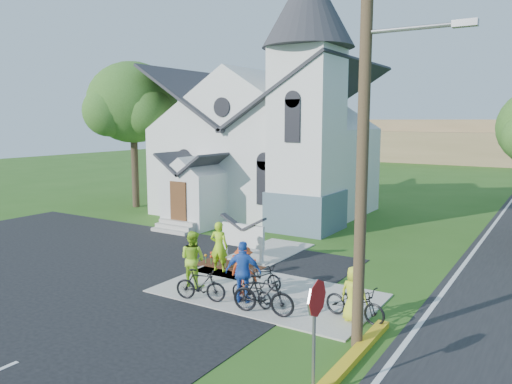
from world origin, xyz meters
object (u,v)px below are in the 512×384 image
Objects in this scene: cyclist_1 at (193,259)px; cyclist_2 at (243,272)px; cyclist_4 at (354,294)px; cyclist_0 at (219,246)px; bike_3 at (263,295)px; stop_sign at (316,314)px; bike_4 at (355,303)px; church_sign at (243,236)px; utility_pole at (366,126)px; bike_2 at (252,291)px; bike_1 at (201,285)px; cyclist_3 at (244,270)px; bike_0 at (262,275)px.

cyclist_2 is at bearing 173.36° from cyclist_1.
cyclist_2 is 3.38m from cyclist_4.
cyclist_0 reaches higher than cyclist_4.
stop_sign is at bearing -143.40° from bike_3.
stop_sign is 4.35m from bike_4.
cyclist_4 is at bearing -30.00° from church_sign.
cyclist_2 is (2.26, -0.37, 0.01)m from cyclist_1.
cyclist_4 is at bearing -77.28° from bike_3.
church_sign is 0.22× the size of utility_pole.
cyclist_0 reaches higher than bike_2.
bike_4 is (0.00, 0.11, -0.29)m from cyclist_4.
cyclist_1 reaches higher than cyclist_4.
bike_4 is (3.35, 0.51, -0.46)m from cyclist_2.
cyclist_3 is at bearing -49.36° from bike_1.
cyclist_3 is 1.78m from bike_3.
church_sign is at bearing -48.08° from cyclist_3.
utility_pole is 4.03× the size of stop_sign.
bike_0 is at bearing -100.12° from cyclist_2.
church_sign is 1.17× the size of bike_3.
cyclist_1 is 1.19× the size of cyclist_3.
cyclist_4 reaches higher than bike_1.
cyclist_1 is at bearing 127.56° from bike_0.
church_sign reaches higher than cyclist_3.
stop_sign reaches higher than cyclist_3.
cyclist_4 is at bearing -170.92° from bike_4.
bike_3 is (2.19, 0.09, 0.08)m from bike_1.
church_sign is 0.89× the size of stop_sign.
bike_2 is (1.52, 0.53, -0.07)m from bike_1.
church_sign is 1.37× the size of bike_2.
cyclist_3 is at bearing 179.55° from bike_0.
church_sign reaches higher than cyclist_4.
bike_1 is at bearing 150.37° from stop_sign.
stop_sign is 8.79m from cyclist_0.
bike_0 is (-4.32, 5.02, -1.29)m from stop_sign.
cyclist_1 is at bearing 148.09° from stop_sign.
cyclist_3 is (-0.38, 0.59, -0.16)m from cyclist_2.
bike_4 reaches higher than bike_0.
cyclist_1 reaches higher than bike_4.
cyclist_2 is at bearing 131.34° from cyclist_3.
bike_0 is 0.88× the size of cyclist_2.
cyclist_0 is at bearing -88.52° from church_sign.
utility_pole is 5.35× the size of cyclist_1.
cyclist_1 is 3.40m from bike_3.
bike_0 is 3.74m from cyclist_4.
utility_pole is at bearing -105.71° from bike_3.
bike_3 is 2.53m from cyclist_4.
stop_sign reaches higher than cyclist_0.
bike_2 is 1.02× the size of cyclist_3.
stop_sign is 1.55× the size of bike_2.
stop_sign is at bearing 126.54° from cyclist_0.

